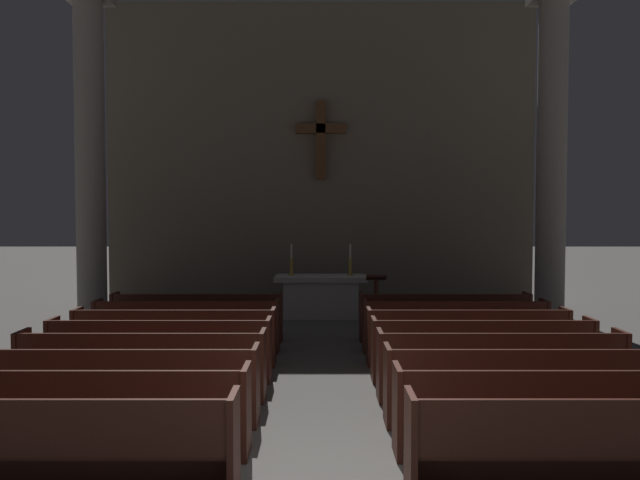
# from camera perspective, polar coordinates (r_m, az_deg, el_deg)

# --- Properties ---
(pew_left_row_1) EXTENTS (3.32, 0.50, 0.95)m
(pew_left_row_1) POSITION_cam_1_polar(r_m,az_deg,el_deg) (6.58, -22.39, -16.16)
(pew_left_row_1) COLOR #4C2319
(pew_left_row_1) RESTS_ON ground
(pew_left_row_2) EXTENTS (3.32, 0.50, 0.95)m
(pew_left_row_2) POSITION_cam_1_polar(r_m,az_deg,el_deg) (7.47, -19.38, -13.82)
(pew_left_row_2) COLOR #4C2319
(pew_left_row_2) RESTS_ON ground
(pew_left_row_3) EXTENTS (3.32, 0.50, 0.95)m
(pew_left_row_3) POSITION_cam_1_polar(r_m,az_deg,el_deg) (8.39, -17.07, -11.96)
(pew_left_row_3) COLOR #4C2319
(pew_left_row_3) RESTS_ON ground
(pew_left_row_4) EXTENTS (3.32, 0.50, 0.95)m
(pew_left_row_4) POSITION_cam_1_polar(r_m,az_deg,el_deg) (9.33, -15.24, -10.45)
(pew_left_row_4) COLOR #4C2319
(pew_left_row_4) RESTS_ON ground
(pew_left_row_5) EXTENTS (3.32, 0.50, 0.95)m
(pew_left_row_5) POSITION_cam_1_polar(r_m,az_deg,el_deg) (10.28, -13.75, -9.21)
(pew_left_row_5) COLOR #4C2319
(pew_left_row_5) RESTS_ON ground
(pew_left_row_6) EXTENTS (3.32, 0.50, 0.95)m
(pew_left_row_6) POSITION_cam_1_polar(r_m,az_deg,el_deg) (11.23, -12.53, -8.18)
(pew_left_row_6) COLOR #4C2319
(pew_left_row_6) RESTS_ON ground
(pew_left_row_7) EXTENTS (3.32, 0.50, 0.95)m
(pew_left_row_7) POSITION_cam_1_polar(r_m,az_deg,el_deg) (12.20, -11.51, -7.31)
(pew_left_row_7) COLOR #4C2319
(pew_left_row_7) RESTS_ON ground
(pew_left_row_8) EXTENTS (3.32, 0.50, 0.95)m
(pew_left_row_8) POSITION_cam_1_polar(r_m,az_deg,el_deg) (13.17, -10.64, -6.57)
(pew_left_row_8) COLOR #4C2319
(pew_left_row_8) RESTS_ON ground
(pew_right_row_1) EXTENTS (3.32, 0.50, 0.95)m
(pew_right_row_1) POSITION_cam_1_polar(r_m,az_deg,el_deg) (6.59, 22.56, -16.12)
(pew_right_row_1) COLOR #4C2319
(pew_right_row_1) RESTS_ON ground
(pew_right_row_2) EXTENTS (3.32, 0.50, 0.95)m
(pew_right_row_2) POSITION_cam_1_polar(r_m,az_deg,el_deg) (7.48, 19.52, -13.79)
(pew_right_row_2) COLOR #4C2319
(pew_right_row_2) RESTS_ON ground
(pew_right_row_3) EXTENTS (3.32, 0.50, 0.95)m
(pew_right_row_3) POSITION_cam_1_polar(r_m,az_deg,el_deg) (8.40, 17.17, -11.94)
(pew_right_row_3) COLOR #4C2319
(pew_right_row_3) RESTS_ON ground
(pew_right_row_4) EXTENTS (3.32, 0.50, 0.95)m
(pew_right_row_4) POSITION_cam_1_polar(r_m,az_deg,el_deg) (9.34, 15.31, -10.44)
(pew_right_row_4) COLOR #4C2319
(pew_right_row_4) RESTS_ON ground
(pew_right_row_5) EXTENTS (3.32, 0.50, 0.95)m
(pew_right_row_5) POSITION_cam_1_polar(r_m,az_deg,el_deg) (10.28, 13.81, -9.20)
(pew_right_row_5) COLOR #4C2319
(pew_right_row_5) RESTS_ON ground
(pew_right_row_6) EXTENTS (3.32, 0.50, 0.95)m
(pew_right_row_6) POSITION_cam_1_polar(r_m,az_deg,el_deg) (11.24, 12.57, -8.18)
(pew_right_row_6) COLOR #4C2319
(pew_right_row_6) RESTS_ON ground
(pew_right_row_7) EXTENTS (3.32, 0.50, 0.95)m
(pew_right_row_7) POSITION_cam_1_polar(r_m,az_deg,el_deg) (12.21, 11.53, -7.31)
(pew_right_row_7) COLOR #4C2319
(pew_right_row_7) RESTS_ON ground
(pew_right_row_8) EXTENTS (3.32, 0.50, 0.95)m
(pew_right_row_8) POSITION_cam_1_polar(r_m,az_deg,el_deg) (13.18, 10.65, -6.56)
(pew_right_row_8) COLOR #4C2319
(pew_right_row_8) RESTS_ON ground
(column_left_second) EXTENTS (0.95, 0.95, 7.24)m
(column_left_second) POSITION_cam_1_polar(r_m,az_deg,el_deg) (15.26, -19.36, 6.10)
(column_left_second) COLOR gray
(column_left_second) RESTS_ON ground
(column_right_second) EXTENTS (0.95, 0.95, 7.24)m
(column_right_second) POSITION_cam_1_polar(r_m,az_deg,el_deg) (15.27, 19.35, 6.10)
(column_right_second) COLOR gray
(column_right_second) RESTS_ON ground
(altar) EXTENTS (2.20, 0.90, 1.01)m
(altar) POSITION_cam_1_polar(r_m,az_deg,el_deg) (15.74, -0.01, -4.81)
(altar) COLOR #BCB7AD
(altar) RESTS_ON ground
(candlestick_left) EXTENTS (0.16, 0.16, 0.75)m
(candlestick_left) POSITION_cam_1_polar(r_m,az_deg,el_deg) (15.68, -2.57, -2.20)
(candlestick_left) COLOR #B79338
(candlestick_left) RESTS_ON altar
(candlestick_right) EXTENTS (0.16, 0.16, 0.75)m
(candlestick_right) POSITION_cam_1_polar(r_m,az_deg,el_deg) (15.68, 2.55, -2.20)
(candlestick_right) COLOR #B79338
(candlestick_right) RESTS_ON altar
(apse_with_cross) EXTENTS (11.08, 0.49, 7.92)m
(apse_with_cross) POSITION_cam_1_polar(r_m,az_deg,el_deg) (17.30, -0.01, 7.25)
(apse_with_cross) COLOR #706656
(apse_with_cross) RESTS_ON ground
(lectern) EXTENTS (0.44, 0.36, 1.15)m
(lectern) POSITION_cam_1_polar(r_m,az_deg,el_deg) (14.61, 4.81, -5.34)
(lectern) COLOR #4C2319
(lectern) RESTS_ON ground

